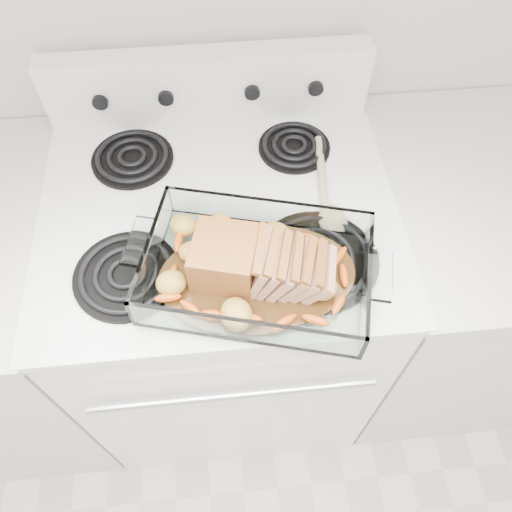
{
  "coord_description": "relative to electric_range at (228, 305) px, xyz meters",
  "views": [
    {
      "loc": [
        0.01,
        0.96,
        1.78
      ],
      "look_at": [
        0.07,
        1.48,
        0.99
      ],
      "focal_mm": 35.0,
      "sensor_mm": 36.0,
      "label": 1
    }
  ],
  "objects": [
    {
      "name": "pork_roast",
      "position": [
        0.05,
        -0.2,
        0.52
      ],
      "size": [
        0.27,
        0.12,
        0.1
      ],
      "rotation": [
        0.0,
        0.0,
        -0.41
      ],
      "color": "brown",
      "rests_on": "baking_dish"
    },
    {
      "name": "baking_dish",
      "position": [
        0.07,
        -0.2,
        0.48
      ],
      "size": [
        0.42,
        0.28,
        0.08
      ],
      "rotation": [
        0.0,
        0.0,
        -0.26
      ],
      "color": "white",
      "rests_on": "electric_range"
    },
    {
      "name": "wooden_spoon",
      "position": [
        0.24,
        -0.01,
        0.46
      ],
      "size": [
        0.06,
        0.28,
        0.02
      ],
      "rotation": [
        0.0,
        0.0,
        -0.11
      ],
      "color": "#C9AE8E",
      "rests_on": "electric_range"
    },
    {
      "name": "electric_range",
      "position": [
        0.0,
        0.0,
        0.0
      ],
      "size": [
        0.78,
        0.7,
        1.12
      ],
      "color": "white",
      "rests_on": "ground"
    },
    {
      "name": "roast_vegetables",
      "position": [
        0.06,
        -0.16,
        0.49
      ],
      "size": [
        0.33,
        0.18,
        0.04
      ],
      "rotation": [
        0.0,
        0.0,
        -0.06
      ],
      "color": "#C95718",
      "rests_on": "baking_dish"
    },
    {
      "name": "counter_right",
      "position": [
        0.66,
        -0.0,
        -0.02
      ],
      "size": [
        0.58,
        0.68,
        0.93
      ],
      "color": "silver",
      "rests_on": "ground"
    }
  ]
}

